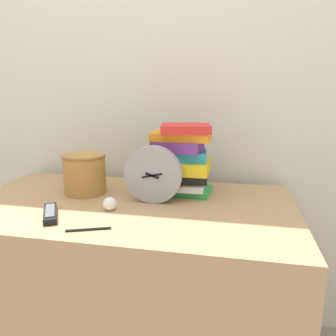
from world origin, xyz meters
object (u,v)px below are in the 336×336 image
at_px(desk_clock, 153,175).
at_px(book_stack, 180,160).
at_px(tv_remote, 50,213).
at_px(basket, 85,172).
at_px(pen, 88,229).
at_px(crumpled_paper_ball, 110,204).

distance_m(desk_clock, book_stack, 0.16).
bearing_deg(book_stack, tv_remote, -138.31).
distance_m(basket, tv_remote, 0.27).
distance_m(tv_remote, pen, 0.19).
height_order(desk_clock, pen, desk_clock).
height_order(basket, tv_remote, basket).
xyz_separation_m(basket, pen, (0.17, -0.34, -0.08)).
distance_m(desk_clock, tv_remote, 0.38).
bearing_deg(pen, crumpled_paper_ball, 90.34).
xyz_separation_m(crumpled_paper_ball, pen, (0.00, -0.18, -0.02)).
bearing_deg(desk_clock, basket, 169.08).
xyz_separation_m(desk_clock, basket, (-0.30, 0.06, -0.02)).
distance_m(basket, pen, 0.39).
bearing_deg(book_stack, pen, -116.34).
bearing_deg(basket, tv_remote, -90.10).
bearing_deg(tv_remote, desk_clock, 34.46).
relative_size(desk_clock, tv_remote, 1.31).
bearing_deg(book_stack, crumpled_paper_ball, -130.66).
relative_size(desk_clock, pen, 1.68).
distance_m(book_stack, basket, 0.39).
distance_m(book_stack, crumpled_paper_ball, 0.34).
distance_m(desk_clock, crumpled_paper_ball, 0.19).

